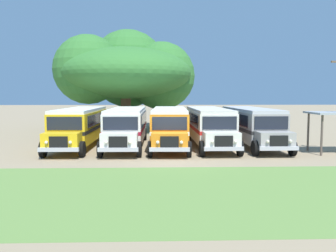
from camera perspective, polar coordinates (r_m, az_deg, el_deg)
name	(u,v)px	position (r m, az deg, el deg)	size (l,w,h in m)	color
ground_plane	(170,158)	(21.64, 0.36, -5.19)	(220.00, 220.00, 0.00)	#937F60
foreground_grass_strip	(178,192)	(14.32, 1.57, -10.55)	(80.00, 9.47, 0.01)	olive
parked_bus_slot_0	(80,125)	(27.35, -13.98, 0.16)	(2.78, 10.85, 2.82)	yellow
parked_bus_slot_1	(127,125)	(26.71, -6.63, 0.16)	(2.77, 10.85, 2.82)	silver
parked_bus_slot_2	(170,125)	(26.59, 0.26, 0.17)	(3.03, 10.89, 2.82)	orange
parked_bus_slot_3	(209,125)	(27.04, 6.59, 0.22)	(2.77, 10.85, 2.82)	silver
parked_bus_slot_4	(251,124)	(27.75, 13.30, 0.24)	(2.90, 10.87, 2.82)	#9E9993
broad_shade_tree	(127,72)	(38.99, -6.56, 8.64)	(14.71, 15.04, 11.23)	brown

